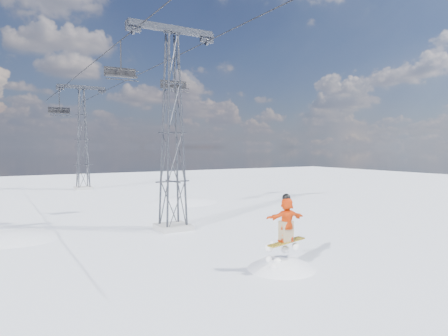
% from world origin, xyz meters
% --- Properties ---
extents(ground, '(120.00, 120.00, 0.00)m').
position_xyz_m(ground, '(0.00, 0.00, 0.00)').
color(ground, white).
rests_on(ground, ground).
extents(snow_terrain, '(39.00, 37.00, 22.00)m').
position_xyz_m(snow_terrain, '(-4.77, 21.24, -9.59)').
color(snow_terrain, white).
rests_on(snow_terrain, ground).
extents(lift_tower_near, '(5.20, 1.80, 11.43)m').
position_xyz_m(lift_tower_near, '(0.80, 8.00, 5.47)').
color(lift_tower_near, '#999999').
rests_on(lift_tower_near, ground).
extents(lift_tower_far, '(5.20, 1.80, 11.43)m').
position_xyz_m(lift_tower_far, '(0.80, 33.00, 5.47)').
color(lift_tower_far, '#999999').
rests_on(lift_tower_far, ground).
extents(haul_cables, '(4.46, 51.00, 0.06)m').
position_xyz_m(haul_cables, '(0.80, 19.50, 10.85)').
color(haul_cables, black).
rests_on(haul_cables, ground).
extents(snowboarder_jump, '(4.40, 4.40, 6.90)m').
position_xyz_m(snowboarder_jump, '(1.47, -0.93, -1.63)').
color(snowboarder_jump, white).
rests_on(snowboarder_jump, ground).
extents(lift_chair_near, '(1.87, 0.54, 2.31)m').
position_xyz_m(lift_chair_near, '(-1.40, 10.38, 9.00)').
color(lift_chair_near, black).
rests_on(lift_chair_near, ground).
extents(lift_chair_mid, '(1.93, 0.55, 2.39)m').
position_xyz_m(lift_chair_mid, '(3.00, 12.74, 8.94)').
color(lift_chair_mid, black).
rests_on(lift_chair_mid, ground).
extents(lift_chair_far, '(2.24, 0.64, 2.78)m').
position_xyz_m(lift_chair_far, '(-1.40, 33.85, 8.63)').
color(lift_chair_far, black).
rests_on(lift_chair_far, ground).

